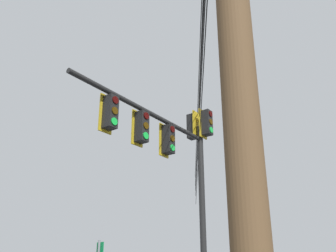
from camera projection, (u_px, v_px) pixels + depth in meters
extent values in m
cylinder|color=black|center=(203.00, 225.00, 12.64)|extent=(0.20, 0.20, 6.77)
cylinder|color=black|center=(147.00, 112.00, 11.54)|extent=(5.86, 0.37, 0.14)
cube|color=black|center=(207.00, 123.00, 13.77)|extent=(0.31, 0.31, 0.90)
cube|color=#B29319|center=(203.00, 124.00, 13.87)|extent=(0.44, 0.06, 1.04)
cylinder|color=#360503|center=(211.00, 114.00, 13.80)|extent=(0.20, 0.04, 0.20)
cylinder|color=#3C2703|center=(211.00, 122.00, 13.68)|extent=(0.20, 0.04, 0.20)
cylinder|color=green|center=(211.00, 130.00, 13.57)|extent=(0.20, 0.04, 0.20)
cube|color=black|center=(192.00, 127.00, 14.10)|extent=(0.31, 0.31, 0.90)
cube|color=#B29319|center=(196.00, 126.00, 14.01)|extent=(0.44, 0.06, 1.04)
cylinder|color=#360503|center=(188.00, 120.00, 14.31)|extent=(0.20, 0.04, 0.20)
cylinder|color=#3C2703|center=(189.00, 128.00, 14.19)|extent=(0.20, 0.04, 0.20)
cylinder|color=green|center=(189.00, 136.00, 14.08)|extent=(0.20, 0.04, 0.20)
cube|color=black|center=(168.00, 139.00, 12.13)|extent=(0.31, 0.31, 0.90)
cube|color=#B29319|center=(164.00, 141.00, 12.22)|extent=(0.44, 0.06, 1.04)
cylinder|color=#360503|center=(173.00, 129.00, 12.15)|extent=(0.20, 0.04, 0.20)
cylinder|color=#3C2703|center=(173.00, 138.00, 12.04)|extent=(0.20, 0.04, 0.20)
cylinder|color=green|center=(173.00, 148.00, 11.93)|extent=(0.20, 0.04, 0.20)
cube|color=black|center=(142.00, 127.00, 11.18)|extent=(0.30, 0.30, 0.90)
cube|color=#B29319|center=(137.00, 128.00, 11.28)|extent=(0.44, 0.04, 1.04)
cylinder|color=#360503|center=(146.00, 116.00, 11.20)|extent=(0.20, 0.03, 0.20)
cylinder|color=#3C2703|center=(146.00, 126.00, 11.09)|extent=(0.20, 0.03, 0.20)
cylinder|color=green|center=(146.00, 136.00, 10.97)|extent=(0.20, 0.03, 0.20)
cube|color=black|center=(110.00, 112.00, 10.24)|extent=(0.30, 0.30, 0.90)
cube|color=#B29319|center=(106.00, 114.00, 10.34)|extent=(0.44, 0.04, 1.04)
cylinder|color=#360503|center=(115.00, 100.00, 10.26)|extent=(0.20, 0.03, 0.20)
cylinder|color=#3C2703|center=(115.00, 111.00, 10.14)|extent=(0.20, 0.03, 0.20)
cylinder|color=green|center=(114.00, 121.00, 10.03)|extent=(0.20, 0.03, 0.20)
cube|color=#0C7238|center=(100.00, 250.00, 11.34)|extent=(0.04, 0.28, 0.45)
cube|color=white|center=(100.00, 250.00, 11.35)|extent=(0.02, 0.22, 0.39)
cylinder|color=black|center=(199.00, 143.00, 14.75)|extent=(18.02, 12.83, 0.32)
cylinder|color=black|center=(199.00, 130.00, 14.95)|extent=(18.02, 12.83, 0.32)
cylinder|color=black|center=(199.00, 121.00, 15.08)|extent=(18.02, 12.83, 0.32)
cylinder|color=black|center=(198.00, 113.00, 15.20)|extent=(18.02, 12.83, 0.32)
cylinder|color=black|center=(198.00, 101.00, 15.40)|extent=(18.02, 12.83, 0.32)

